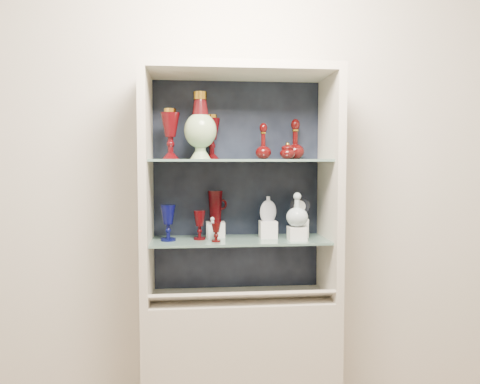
{
  "coord_description": "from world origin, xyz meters",
  "views": [
    {
      "loc": [
        -0.24,
        -0.88,
        1.45
      ],
      "look_at": [
        0.0,
        1.53,
        1.3
      ],
      "focal_mm": 35.0,
      "sensor_mm": 36.0,
      "label": 1
    }
  ],
  "objects": [
    {
      "name": "cobalt_goblet",
      "position": [
        -0.37,
        1.53,
        1.14
      ],
      "size": [
        0.08,
        0.08,
        0.19
      ],
      "primitive_type": null,
      "rotation": [
        0.0,
        0.0,
        0.05
      ],
      "color": "#090B45",
      "rests_on": "shelf_lower"
    },
    {
      "name": "cabinet_base",
      "position": [
        0.0,
        1.53,
        0.38
      ],
      "size": [
        1.0,
        0.4,
        0.75
      ],
      "primitive_type": "cube",
      "color": "beige",
      "rests_on": "ground"
    },
    {
      "name": "label_ledge",
      "position": [
        0.0,
        1.42,
        0.78
      ],
      "size": [
        0.92,
        0.17,
        0.09
      ],
      "primitive_type": "cube",
      "rotation": [
        -0.44,
        0.0,
        0.0
      ],
      "color": "beige",
      "rests_on": "cabinet_base"
    },
    {
      "name": "cabinet_side_left",
      "position": [
        -0.48,
        1.53,
        1.32
      ],
      "size": [
        0.04,
        0.4,
        1.15
      ],
      "primitive_type": "cube",
      "color": "beige",
      "rests_on": "cabinet_base"
    },
    {
      "name": "lidded_bowl",
      "position": [
        0.26,
        1.56,
        1.52
      ],
      "size": [
        0.09,
        0.09,
        0.09
      ],
      "primitive_type": null,
      "rotation": [
        0.0,
        0.0,
        -0.09
      ],
      "color": "#440807",
      "rests_on": "shelf_upper"
    },
    {
      "name": "ruby_pitcher",
      "position": [
        -0.12,
        1.64,
        1.22
      ],
      "size": [
        0.15,
        0.12,
        0.17
      ],
      "primitive_type": null,
      "rotation": [
        0.0,
        0.0,
        0.4
      ],
      "color": "#410609",
      "rests_on": "riser_ruby_pitcher"
    },
    {
      "name": "flat_flask",
      "position": [
        0.16,
        1.58,
        1.21
      ],
      "size": [
        0.11,
        0.07,
        0.14
      ],
      "primitive_type": null,
      "rotation": [
        0.0,
        0.0,
        0.34
      ],
      "color": "#AAB0BD",
      "rests_on": "riser_flat_flask"
    },
    {
      "name": "shelf_upper",
      "position": [
        0.0,
        1.55,
        1.46
      ],
      "size": [
        0.92,
        0.34,
        0.01
      ],
      "primitive_type": "cube",
      "color": "slate",
      "rests_on": "cabinet_side_left"
    },
    {
      "name": "cabinet_back_panel",
      "position": [
        0.0,
        1.72,
        1.32
      ],
      "size": [
        0.98,
        0.02,
        1.15
      ],
      "primitive_type": "cube",
      "color": "black",
      "rests_on": "cabinet_base"
    },
    {
      "name": "riser_ruby_pitcher",
      "position": [
        -0.12,
        1.64,
        1.09
      ],
      "size": [
        0.1,
        0.1,
        0.08
      ],
      "primitive_type": "cube",
      "color": "silver",
      "rests_on": "shelf_lower"
    },
    {
      "name": "ruby_decanter_b",
      "position": [
        0.31,
        1.64,
        1.59
      ],
      "size": [
        0.12,
        0.12,
        0.23
      ],
      "primitive_type": null,
      "rotation": [
        0.0,
        0.0,
        0.26
      ],
      "color": "#440807",
      "rests_on": "shelf_upper"
    },
    {
      "name": "ruby_decanter_a",
      "position": [
        0.13,
        1.58,
        1.58
      ],
      "size": [
        0.09,
        0.09,
        0.22
      ],
      "primitive_type": null,
      "rotation": [
        0.0,
        0.0,
        -0.05
      ],
      "color": "#440807",
      "rests_on": "shelf_upper"
    },
    {
      "name": "riser_flat_flask",
      "position": [
        0.16,
        1.58,
        1.09
      ],
      "size": [
        0.09,
        0.09,
        0.09
      ],
      "primitive_type": "cube",
      "color": "silver",
      "rests_on": "shelf_lower"
    },
    {
      "name": "cameo_medallion",
      "position": [
        0.33,
        1.59,
        1.21
      ],
      "size": [
        0.11,
        0.08,
        0.12
      ],
      "primitive_type": null,
      "rotation": [
        0.0,
        0.0,
        -0.4
      ],
      "color": "black",
      "rests_on": "riser_cameo_medallion"
    },
    {
      "name": "pedestal_lamp_left",
      "position": [
        -0.36,
        1.54,
        1.6
      ],
      "size": [
        0.1,
        0.1,
        0.26
      ],
      "primitive_type": null,
      "rotation": [
        0.0,
        0.0,
        -0.05
      ],
      "color": "#410609",
      "rests_on": "shelf_upper"
    },
    {
      "name": "riser_clear_round_decanter",
      "position": [
        0.29,
        1.48,
        1.08
      ],
      "size": [
        0.09,
        0.09,
        0.07
      ],
      "primitive_type": "cube",
      "color": "silver",
      "rests_on": "shelf_lower"
    },
    {
      "name": "ruby_goblet_tall",
      "position": [
        -0.21,
        1.55,
        1.13
      ],
      "size": [
        0.08,
        0.08,
        0.15
      ],
      "primitive_type": null,
      "rotation": [
        0.0,
        0.0,
        -0.4
      ],
      "color": "#410609",
      "rests_on": "shelf_lower"
    },
    {
      "name": "riser_cameo_medallion",
      "position": [
        0.33,
        1.59,
        1.1
      ],
      "size": [
        0.08,
        0.08,
        0.1
      ],
      "primitive_type": "cube",
      "color": "silver",
      "rests_on": "shelf_lower"
    },
    {
      "name": "clear_square_bottle",
      "position": [
        -0.14,
        1.56,
        1.11
      ],
      "size": [
        0.04,
        0.04,
        0.12
      ],
      "primitive_type": null,
      "rotation": [
        0.0,
        0.0,
        -0.1
      ],
      "color": "#A3B8BC",
      "rests_on": "shelf_lower"
    },
    {
      "name": "label_card_0",
      "position": [
        0.06,
        1.42,
        0.8
      ],
      "size": [
        0.1,
        0.06,
        0.03
      ],
      "primitive_type": "cube",
      "rotation": [
        -0.44,
        0.0,
        0.0
      ],
      "color": "white",
      "rests_on": "label_ledge"
    },
    {
      "name": "shelf_lower",
      "position": [
        0.0,
        1.55,
        1.04
      ],
      "size": [
        0.92,
        0.34,
        0.01
      ],
      "primitive_type": "cube",
      "color": "slate",
      "rests_on": "cabinet_side_left"
    },
    {
      "name": "label_card_1",
      "position": [
        -0.23,
        1.42,
        0.8
      ],
      "size": [
        0.1,
        0.06,
        0.03
      ],
      "primitive_type": "cube",
      "rotation": [
        -0.44,
        0.0,
        0.0
      ],
      "color": "white",
      "rests_on": "label_ledge"
    },
    {
      "name": "enamel_urn",
      "position": [
        -0.2,
        1.51,
        1.64
      ],
      "size": [
        0.19,
        0.19,
        0.34
      ],
      "primitive_type": null,
      "rotation": [
        0.0,
        0.0,
        0.16
      ],
      "color": "#11492E",
      "rests_on": "shelf_upper"
    },
    {
      "name": "clear_round_decanter",
      "position": [
        0.29,
        1.48,
        1.2
      ],
      "size": [
        0.15,
        0.15,
        0.17
      ],
      "primitive_type": null,
      "rotation": [
        0.0,
        0.0,
        0.36
      ],
      "color": "#A3B8BC",
      "rests_on": "riser_clear_round_decanter"
    },
    {
      "name": "pedestal_lamp_right",
      "position": [
        -0.14,
        1.63,
        1.59
      ],
      "size": [
        0.11,
        0.11,
        0.24
      ],
      "primitive_type": null,
      "rotation": [
        0.0,
        0.0,
        -0.22
      ],
      "color": "#410609",
      "rests_on": "shelf_upper"
    },
    {
      "name": "ruby_goblet_small",
      "position": [
        -0.13,
        1.48,
        1.1
      ],
      "size": [
        0.06,
        0.06,
        0.1
      ],
      "primitive_type": null,
      "rotation": [
        0.0,
        0.0,
        0.18
      ],
      "color": "#440807",
      "rests_on": "shelf_lower"
    },
    {
      "name": "wall_back",
      "position": [
        0.0,
        1.75,
        1.4
      ],
      "size": [
        3.5,
        0.02,
        2.8
      ],
      "primitive_type": "cube",
      "color": "silver",
      "rests_on": "ground"
    },
    {
      "name": "cabinet_side_right",
      "position": [
        0.48,
        1.53,
        1.32
      ],
      "size": [
        0.04,
        0.4,
        1.15
      ],
      "primitive_type": "cube",
      "color": "beige",
      "rests_on": "cabinet_base"
    },
    {
      "name": "cabinet_top_cap",
      "position": [
        0.0,
        1.53,
        1.92
      ],
      "size": [
        1.0,
        0.4,
        0.04
      ],
      "primitive_type": "cube",
      "color": "beige",
      "rests_on": "cabinet_side_left"
    }
  ]
}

